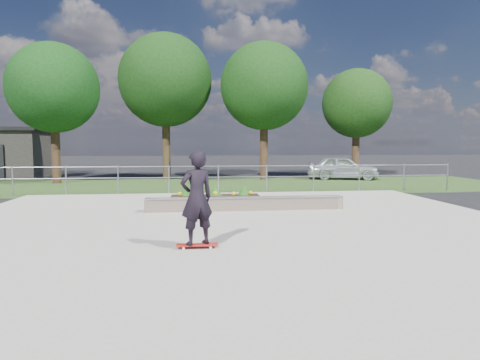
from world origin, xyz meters
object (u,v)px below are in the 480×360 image
(grind_ledge, at_px, (245,203))
(parked_car, at_px, (343,168))
(planter_bed, at_px, (216,198))
(skateboarder, at_px, (197,198))

(grind_ledge, distance_m, parked_car, 12.87)
(planter_bed, bearing_deg, parked_car, 49.66)
(grind_ledge, relative_size, parked_car, 1.51)
(grind_ledge, distance_m, planter_bed, 1.80)
(grind_ledge, bearing_deg, parked_car, 57.08)
(parked_car, bearing_deg, skateboarder, 164.58)
(skateboarder, relative_size, parked_car, 0.48)
(planter_bed, xyz_separation_m, skateboarder, (-0.72, -6.18, 0.80))
(grind_ledge, relative_size, skateboarder, 3.16)
(parked_car, bearing_deg, grind_ledge, 160.67)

